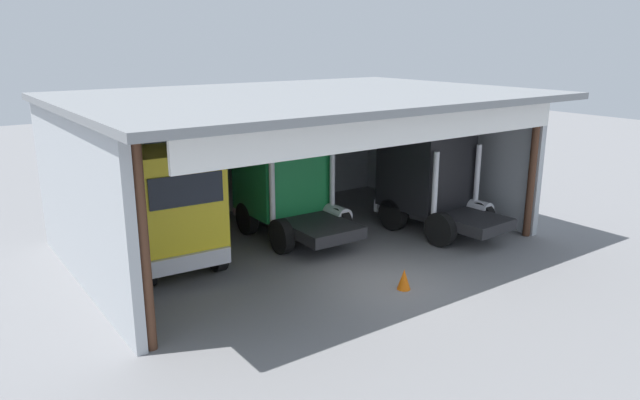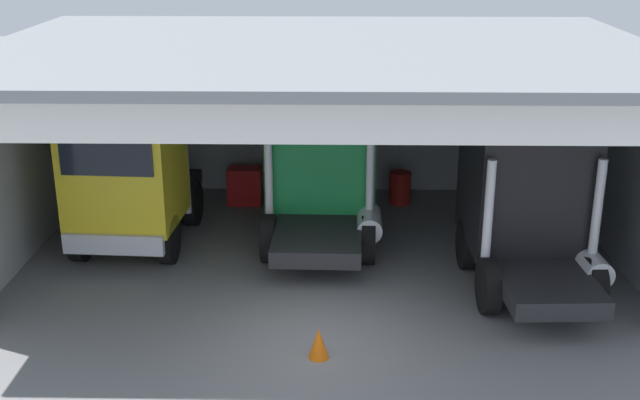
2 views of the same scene
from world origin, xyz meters
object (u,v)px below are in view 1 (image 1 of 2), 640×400
at_px(truck_black_center_bay, 430,177).
at_px(traffic_cone, 404,279).
at_px(oil_drum, 298,197).
at_px(tool_cart, 199,214).
at_px(truck_yellow_left_bay, 169,208).
at_px(truck_green_center_left_bay, 286,177).

xyz_separation_m(truck_black_center_bay, traffic_cone, (-4.24, -3.27, -1.60)).
distance_m(truck_black_center_bay, traffic_cone, 5.59).
bearing_deg(oil_drum, traffic_cone, -104.00).
bearing_deg(tool_cart, truck_yellow_left_bay, -125.46).
distance_m(truck_green_center_left_bay, tool_cart, 3.48).
bearing_deg(oil_drum, truck_yellow_left_bay, -153.19).
xyz_separation_m(truck_yellow_left_bay, tool_cart, (2.25, 3.16, -1.34)).
xyz_separation_m(truck_yellow_left_bay, truck_black_center_bay, (8.65, -1.63, 0.04)).
distance_m(truck_yellow_left_bay, traffic_cone, 6.77).
xyz_separation_m(oil_drum, traffic_cone, (-2.03, -8.15, -0.16)).
bearing_deg(traffic_cone, tool_cart, 104.97).
relative_size(truck_yellow_left_bay, truck_black_center_bay, 1.11).
distance_m(tool_cart, traffic_cone, 8.34).
bearing_deg(oil_drum, truck_green_center_left_bay, -130.38).
distance_m(oil_drum, traffic_cone, 8.40).
distance_m(truck_black_center_bay, oil_drum, 5.55).
distance_m(oil_drum, tool_cart, 4.19).
distance_m(truck_yellow_left_bay, oil_drum, 7.35).
relative_size(oil_drum, traffic_cone, 1.57).
height_order(truck_yellow_left_bay, traffic_cone, truck_yellow_left_bay).
bearing_deg(truck_green_center_left_bay, oil_drum, 51.02).
relative_size(truck_yellow_left_bay, tool_cart, 5.07).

